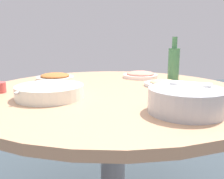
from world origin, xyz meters
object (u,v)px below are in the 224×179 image
(dish_tofu_braise, at_px, (55,77))
(dish_shrimp, at_px, (140,75))
(soup_bowl, at_px, (50,92))
(rice_bowl, at_px, (186,100))
(green_bottle, at_px, (174,63))
(dish_noodles, at_px, (163,83))
(round_dining_table, at_px, (113,110))

(dish_tofu_braise, bearing_deg, dish_shrimp, -5.47)
(soup_bowl, xyz_separation_m, dish_shrimp, (0.58, 0.43, -0.01))
(rice_bowl, relative_size, green_bottle, 1.03)
(dish_noodles, height_order, green_bottle, green_bottle)
(soup_bowl, xyz_separation_m, dish_tofu_braise, (0.04, 0.49, -0.01))
(soup_bowl, distance_m, dish_tofu_braise, 0.49)
(dish_tofu_braise, bearing_deg, dish_noodles, -31.26)
(dish_tofu_braise, distance_m, green_bottle, 0.75)
(dish_tofu_braise, height_order, green_bottle, green_bottle)
(round_dining_table, distance_m, green_bottle, 0.53)
(rice_bowl, height_order, dish_shrimp, rice_bowl)
(round_dining_table, xyz_separation_m, green_bottle, (0.44, 0.21, 0.21))
(green_bottle, bearing_deg, round_dining_table, -154.71)
(dish_tofu_braise, xyz_separation_m, green_bottle, (0.72, -0.18, 0.09))
(round_dining_table, relative_size, dish_shrimp, 6.15)
(dish_shrimp, relative_size, green_bottle, 0.85)
(soup_bowl, bearing_deg, round_dining_table, 16.94)
(dish_noodles, distance_m, dish_shrimp, 0.30)
(dish_noodles, relative_size, dish_tofu_braise, 0.89)
(rice_bowl, xyz_separation_m, green_bottle, (0.28, 0.64, 0.06))
(green_bottle, bearing_deg, soup_bowl, -158.05)
(dish_noodles, bearing_deg, dish_tofu_braise, 148.74)
(rice_bowl, distance_m, soup_bowl, 0.58)
(soup_bowl, height_order, dish_shrimp, soup_bowl)
(soup_bowl, xyz_separation_m, green_bottle, (0.75, 0.30, 0.08))
(soup_bowl, bearing_deg, green_bottle, 21.95)
(round_dining_table, distance_m, dish_shrimp, 0.45)
(round_dining_table, distance_m, soup_bowl, 0.35)
(round_dining_table, distance_m, dish_noodles, 0.32)
(dish_shrimp, bearing_deg, dish_tofu_braise, 174.53)
(soup_bowl, height_order, green_bottle, green_bottle)
(rice_bowl, bearing_deg, dish_noodles, 74.06)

